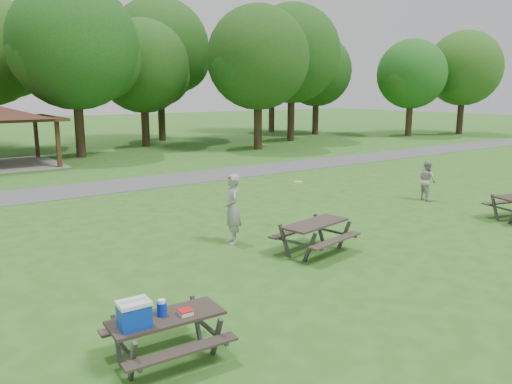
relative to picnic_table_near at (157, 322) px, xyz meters
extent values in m
plane|color=#2B611B|center=(4.53, 1.07, -0.72)|extent=(160.00, 160.00, 0.00)
cube|color=#4C4C4F|center=(4.53, 15.07, -0.71)|extent=(120.00, 3.20, 0.02)
cube|color=#372414|center=(4.23, 22.37, 0.58)|extent=(0.22, 0.22, 2.60)
cube|color=#361E13|center=(4.23, 27.77, 0.58)|extent=(0.22, 0.22, 2.60)
cylinder|color=black|center=(6.53, 26.07, 1.29)|extent=(0.60, 0.60, 4.02)
sphere|color=#154513|center=(6.53, 26.07, 6.30)|extent=(8.00, 8.00, 8.00)
sphere|color=#184012|center=(8.33, 26.37, 5.50)|extent=(5.20, 5.20, 5.20)
sphere|color=#194A15|center=(4.93, 25.87, 5.70)|extent=(4.80, 4.80, 4.80)
cylinder|color=black|center=(12.53, 29.57, 0.99)|extent=(0.60, 0.60, 3.43)
sphere|color=#194212|center=(12.53, 29.57, 5.33)|extent=(7.00, 7.00, 7.00)
sphere|color=#184212|center=(14.11, 29.87, 4.63)|extent=(4.55, 4.55, 4.55)
sphere|color=#194F16|center=(11.13, 29.37, 4.81)|extent=(4.20, 4.20, 4.20)
cylinder|color=black|center=(18.53, 23.07, 1.17)|extent=(0.60, 0.60, 3.78)
sphere|color=#183F12|center=(18.53, 23.07, 5.83)|extent=(7.40, 7.40, 7.40)
sphere|color=#164E16|center=(20.20, 23.37, 5.09)|extent=(4.81, 4.81, 4.81)
sphere|color=#144012|center=(17.05, 22.87, 5.28)|extent=(4.44, 4.44, 4.44)
cylinder|color=#301E15|center=(24.53, 26.57, 1.38)|extent=(0.60, 0.60, 4.20)
sphere|color=#164213|center=(24.53, 26.57, 6.55)|extent=(8.20, 8.20, 8.20)
sphere|color=#174B15|center=(26.38, 26.87, 5.73)|extent=(5.33, 5.33, 5.33)
sphere|color=#1A4914|center=(22.89, 26.37, 5.94)|extent=(4.92, 4.92, 4.92)
cylinder|color=black|center=(30.53, 30.07, 1.06)|extent=(0.60, 0.60, 3.57)
sphere|color=#154012|center=(30.53, 30.07, 5.40)|extent=(6.80, 6.80, 6.80)
sphere|color=#204B15|center=(32.06, 30.37, 4.72)|extent=(4.42, 4.42, 4.42)
sphere|color=#123F12|center=(29.17, 29.87, 4.89)|extent=(4.08, 4.08, 4.08)
cylinder|color=#331F16|center=(36.53, 23.57, 0.96)|extent=(0.60, 0.60, 3.36)
sphere|color=#164F17|center=(36.53, 23.57, 5.04)|extent=(6.40, 6.40, 6.40)
sphere|color=#1C4413|center=(37.97, 23.87, 4.40)|extent=(4.16, 4.16, 4.16)
sphere|color=#1C4D16|center=(35.25, 23.37, 4.56)|extent=(3.84, 3.84, 3.84)
sphere|color=#194313|center=(4.33, 34.37, 5.61)|extent=(5.20, 5.20, 5.20)
cylinder|color=black|center=(15.53, 33.07, 1.55)|extent=(0.60, 0.60, 4.55)
sphere|color=#194413|center=(15.53, 33.07, 6.98)|extent=(8.40, 8.40, 8.40)
sphere|color=#1C4513|center=(17.42, 33.37, 6.14)|extent=(5.46, 5.46, 5.46)
sphere|color=#1D4313|center=(13.85, 32.87, 6.35)|extent=(5.04, 5.04, 5.04)
cylinder|color=#312316|center=(28.53, 34.57, 1.41)|extent=(0.60, 0.60, 4.27)
sphere|color=#1B4614|center=(28.53, 34.57, 6.55)|extent=(8.00, 8.00, 8.00)
sphere|color=#134212|center=(30.33, 34.87, 5.75)|extent=(5.20, 5.20, 5.20)
sphere|color=#144313|center=(26.93, 34.37, 5.95)|extent=(4.80, 4.80, 4.80)
cylinder|color=black|center=(42.53, 22.07, 1.11)|extent=(0.60, 0.60, 3.67)
sphere|color=#1F4D16|center=(42.53, 22.07, 5.65)|extent=(7.20, 7.20, 7.20)
sphere|color=#194B15|center=(44.15, 22.37, 4.93)|extent=(4.68, 4.68, 4.68)
sphere|color=#164413|center=(41.09, 21.87, 5.11)|extent=(4.32, 4.32, 4.32)
cube|color=black|center=(0.18, 0.02, 0.01)|extent=(1.85, 0.82, 0.05)
cube|color=#2A231E|center=(0.15, -0.57, -0.28)|extent=(1.83, 0.36, 0.04)
cube|color=#322924|center=(0.21, 0.62, -0.28)|extent=(1.83, 0.36, 0.04)
cube|color=#464649|center=(-0.54, -0.32, -0.35)|extent=(0.08, 0.38, 0.79)
cube|color=#444446|center=(-0.50, 0.44, -0.35)|extent=(0.08, 0.38, 0.79)
cube|color=#3A3A3C|center=(-0.52, 0.06, -0.32)|extent=(0.14, 1.48, 0.05)
cube|color=#464649|center=(0.85, -0.39, -0.35)|extent=(0.08, 0.38, 0.79)
cube|color=#3C3C3E|center=(0.90, 0.36, -0.35)|extent=(0.08, 0.38, 0.79)
cube|color=#424144|center=(0.87, -0.01, -0.32)|extent=(0.14, 1.48, 0.05)
cube|color=#0C35BC|center=(-0.38, -0.05, 0.22)|extent=(0.48, 0.36, 0.36)
cube|color=silver|center=(-0.38, -0.05, 0.43)|extent=(0.50, 0.38, 0.06)
cylinder|color=silver|center=(-0.38, -0.05, 0.50)|extent=(0.40, 0.05, 0.03)
cylinder|color=#0C2EB9|center=(0.13, 0.08, 0.15)|extent=(0.18, 0.18, 0.22)
cylinder|color=white|center=(0.13, 0.08, 0.28)|extent=(0.13, 0.13, 0.05)
cube|color=silver|center=(0.45, -0.11, 0.07)|extent=(0.21, 0.21, 0.07)
cube|color=red|center=(0.45, -0.11, 0.12)|extent=(0.22, 0.22, 0.01)
cube|color=#2F2622|center=(5.78, 2.71, 0.09)|extent=(2.10, 1.15, 0.05)
cube|color=#322924|center=(5.91, 2.07, -0.24)|extent=(2.01, 0.66, 0.04)
cube|color=#2D2420|center=(5.66, 3.36, -0.24)|extent=(2.01, 0.66, 0.04)
cube|color=#38383A|center=(5.11, 2.16, -0.32)|extent=(0.14, 0.42, 0.86)
cube|color=#404043|center=(4.95, 2.97, -0.32)|extent=(0.14, 0.42, 0.86)
cube|color=#3B3B3D|center=(5.03, 2.57, -0.29)|extent=(0.37, 1.60, 0.05)
cube|color=#47474A|center=(6.62, 2.45, -0.32)|extent=(0.14, 0.42, 0.86)
cube|color=#38383A|center=(6.46, 3.27, -0.32)|extent=(0.14, 0.42, 0.86)
cube|color=#3E3E40|center=(6.54, 2.86, -0.29)|extent=(0.37, 1.60, 0.05)
cube|color=#322824|center=(13.94, 1.88, -0.25)|extent=(1.98, 0.79, 0.04)
cube|color=#424244|center=(13.15, 1.85, -0.32)|extent=(0.17, 0.42, 0.86)
cube|color=#3B3C3E|center=(13.04, 1.45, -0.29)|extent=(0.48, 1.57, 0.05)
cylinder|color=yellow|center=(6.94, 4.79, 0.78)|extent=(0.32, 0.32, 0.02)
imported|color=gray|center=(4.44, 4.69, 0.28)|extent=(0.72, 0.85, 2.00)
imported|color=#AFAFB2|center=(13.84, 5.06, 0.06)|extent=(0.81, 0.92, 1.57)
camera|label=1|loc=(-2.93, -6.80, 3.56)|focal=35.00mm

